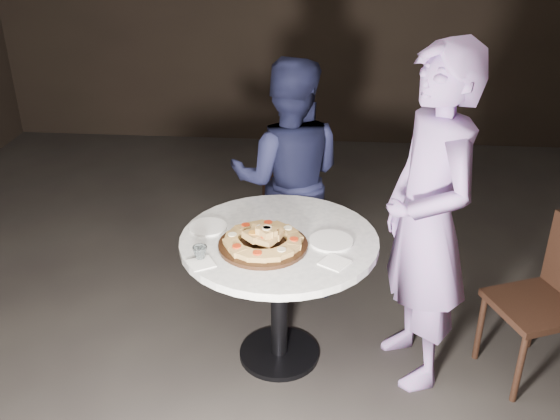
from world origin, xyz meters
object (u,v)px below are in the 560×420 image
(chair_far, at_px, (292,192))
(chair_right, at_px, (552,292))
(table, at_px, (279,261))
(focaccia_pile, at_px, (264,238))
(serving_board, at_px, (263,245))
(diner_navy, at_px, (288,179))
(diner_teal, at_px, (427,223))
(water_glass, at_px, (200,253))

(chair_far, xyz_separation_m, chair_right, (1.39, -1.15, 0.03))
(table, xyz_separation_m, focaccia_pile, (-0.07, -0.10, 0.19))
(serving_board, height_order, chair_right, chair_right)
(chair_right, distance_m, diner_navy, 1.59)
(chair_far, height_order, diner_navy, diner_navy)
(diner_teal, bearing_deg, table, -109.34)
(table, height_order, chair_right, chair_right)
(chair_far, height_order, chair_right, chair_right)
(focaccia_pile, height_order, chair_right, focaccia_pile)
(water_glass, relative_size, chair_right, 0.08)
(focaccia_pile, relative_size, water_glass, 5.64)
(water_glass, bearing_deg, serving_board, 25.48)
(water_glass, height_order, diner_navy, diner_navy)
(focaccia_pile, height_order, water_glass, focaccia_pile)
(chair_right, height_order, diner_teal, diner_teal)
(table, xyz_separation_m, diner_teal, (0.72, -0.02, 0.27))
(focaccia_pile, bearing_deg, diner_teal, 5.33)
(water_glass, bearing_deg, chair_right, 7.86)
(table, distance_m, water_glass, 0.46)
(diner_teal, bearing_deg, diner_navy, -154.10)
(chair_far, xyz_separation_m, diner_navy, (0.00, -0.41, 0.29))
(table, xyz_separation_m, diner_navy, (-0.01, 0.74, 0.13))
(table, height_order, serving_board, serving_board)
(water_glass, relative_size, chair_far, 0.09)
(serving_board, height_order, chair_far, chair_far)
(focaccia_pile, bearing_deg, chair_right, 4.18)
(focaccia_pile, bearing_deg, water_glass, -154.98)
(serving_board, distance_m, diner_teal, 0.80)
(table, height_order, focaccia_pile, focaccia_pile)
(water_glass, bearing_deg, diner_teal, 10.95)
(chair_far, bearing_deg, focaccia_pile, 90.08)
(diner_teal, bearing_deg, chair_right, 75.46)
(table, distance_m, chair_far, 1.17)
(table, height_order, water_glass, water_glass)
(diner_navy, distance_m, diner_teal, 1.06)
(chair_far, bearing_deg, diner_teal, 124.23)
(table, relative_size, chair_far, 1.36)
(chair_right, xyz_separation_m, diner_teal, (-0.67, -0.03, 0.39))
(focaccia_pile, xyz_separation_m, diner_navy, (0.06, 0.84, -0.06))
(focaccia_pile, height_order, diner_navy, diner_navy)
(focaccia_pile, relative_size, chair_far, 0.50)
(focaccia_pile, bearing_deg, serving_board, 165.88)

